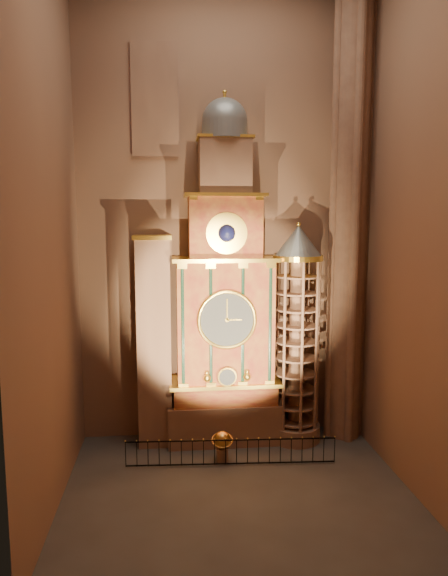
{
  "coord_description": "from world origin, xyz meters",
  "views": [
    {
      "loc": [
        -2.62,
        -19.27,
        10.97
      ],
      "look_at": [
        -0.24,
        3.0,
        7.93
      ],
      "focal_mm": 32.0,
      "sensor_mm": 36.0,
      "label": 1
    }
  ],
  "objects": [
    {
      "name": "portrait_tower",
      "position": [
        -3.4,
        4.98,
        5.15
      ],
      "size": [
        1.8,
        1.6,
        10.2
      ],
      "color": "#8C634C",
      "rests_on": "floor"
    },
    {
      "name": "celestial_globe",
      "position": [
        -0.36,
        2.7,
        0.84
      ],
      "size": [
        1.04,
        0.99,
        1.41
      ],
      "color": "#8C634C",
      "rests_on": "floor"
    },
    {
      "name": "stained_glass_window",
      "position": [
        -3.2,
        5.92,
        16.5
      ],
      "size": [
        2.2,
        0.14,
        5.2
      ],
      "color": "navy",
      "rests_on": "wall_back"
    },
    {
      "name": "wall_right",
      "position": [
        7.0,
        0.0,
        11.0
      ],
      "size": [
        0.0,
        22.0,
        22.0
      ],
      "primitive_type": "plane",
      "rotation": [
        1.57,
        0.0,
        -1.57
      ],
      "color": "#8E664C",
      "rests_on": "floor"
    },
    {
      "name": "iron_railing",
      "position": [
        -0.01,
        2.22,
        0.64
      ],
      "size": [
        9.32,
        0.59,
        1.17
      ],
      "color": "black",
      "rests_on": "floor"
    },
    {
      "name": "wall_left",
      "position": [
        -7.0,
        0.0,
        11.0
      ],
      "size": [
        0.0,
        22.0,
        22.0
      ],
      "primitive_type": "plane",
      "rotation": [
        1.57,
        0.0,
        1.57
      ],
      "color": "#8E664C",
      "rests_on": "floor"
    },
    {
      "name": "floor",
      "position": [
        0.0,
        0.0,
        0.0
      ],
      "size": [
        14.0,
        14.0,
        0.0
      ],
      "primitive_type": "plane",
      "color": "#383330",
      "rests_on": "ground"
    },
    {
      "name": "stair_turret",
      "position": [
        3.5,
        4.7,
        5.27
      ],
      "size": [
        2.5,
        2.5,
        10.8
      ],
      "color": "#8C634C",
      "rests_on": "floor"
    },
    {
      "name": "astronomical_clock",
      "position": [
        0.0,
        4.96,
        6.68
      ],
      "size": [
        5.6,
        2.41,
        16.7
      ],
      "color": "#8C634C",
      "rests_on": "floor"
    },
    {
      "name": "gothic_pier",
      "position": [
        6.1,
        5.0,
        11.0
      ],
      "size": [
        2.04,
        2.04,
        22.0
      ],
      "color": "#8C634C",
      "rests_on": "floor"
    },
    {
      "name": "wall_back",
      "position": [
        0.0,
        6.0,
        11.0
      ],
      "size": [
        22.0,
        0.0,
        22.0
      ],
      "primitive_type": "plane",
      "rotation": [
        1.57,
        0.0,
        0.0
      ],
      "color": "#8E664C",
      "rests_on": "floor"
    }
  ]
}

